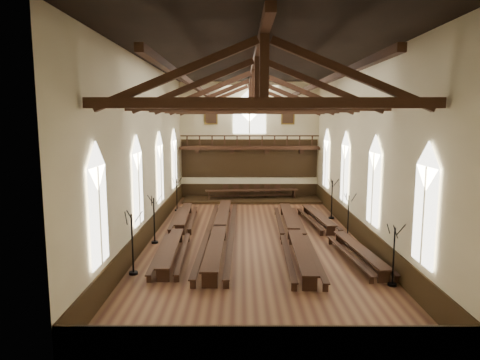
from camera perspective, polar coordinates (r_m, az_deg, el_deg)
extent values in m
plane|color=brown|center=(25.09, 1.83, -7.75)|extent=(26.00, 26.00, 0.00)
plane|color=beige|center=(37.17, 1.25, 5.29)|extent=(12.00, 0.00, 12.00)
plane|color=beige|center=(11.30, 3.94, -1.48)|extent=(12.00, 0.00, 12.00)
plane|color=beige|center=(24.75, -12.17, 3.63)|extent=(0.00, 26.00, 26.00)
plane|color=beige|center=(25.11, 15.72, 3.57)|extent=(0.00, 26.00, 26.00)
plane|color=black|center=(24.32, 1.94, 15.54)|extent=(26.00, 26.00, 0.00)
cube|color=#2E200E|center=(37.61, 1.23, -1.42)|extent=(11.90, 0.08, 1.20)
cube|color=#2E200E|center=(12.83, 3.72, -21.21)|extent=(11.90, 0.08, 1.20)
cube|color=#2E200E|center=(25.46, -11.78, -6.29)|extent=(0.08, 25.90, 1.20)
cube|color=#2E200E|center=(25.81, 15.26, -6.20)|extent=(0.08, 25.90, 1.20)
cube|color=silver|center=(16.34, -18.32, -4.57)|extent=(0.05, 1.80, 3.60)
cube|color=silver|center=(16.05, -18.60, 1.71)|extent=(0.05, 1.80, 1.80)
cylinder|color=beige|center=(16.33, -18.18, -4.58)|extent=(0.08, 0.08, 3.60)
cube|color=silver|center=(22.01, -13.43, -1.16)|extent=(0.05, 1.80, 3.60)
cube|color=silver|center=(21.79, -13.59, 3.52)|extent=(0.05, 1.80, 1.80)
cylinder|color=beige|center=(22.00, -13.33, -1.16)|extent=(0.08, 0.08, 3.60)
cube|color=silver|center=(27.81, -10.57, 0.85)|extent=(0.05, 1.80, 3.60)
cube|color=silver|center=(27.65, -10.67, 4.55)|extent=(0.05, 1.80, 1.80)
cylinder|color=beige|center=(27.81, -10.49, 0.85)|extent=(0.08, 0.08, 3.60)
cube|color=silver|center=(33.69, -8.71, 2.16)|extent=(0.05, 1.80, 3.60)
cube|color=silver|center=(33.55, -8.77, 5.22)|extent=(0.05, 1.80, 1.80)
cylinder|color=beige|center=(33.68, -8.64, 2.16)|extent=(0.08, 0.08, 3.60)
cube|color=silver|center=(16.88, 23.39, -4.43)|extent=(0.05, 1.80, 3.60)
cube|color=silver|center=(16.60, 23.74, 1.65)|extent=(0.05, 1.80, 1.80)
cylinder|color=beige|center=(16.87, 23.26, -4.44)|extent=(0.08, 0.08, 3.60)
cube|color=silver|center=(22.41, 17.37, -1.14)|extent=(0.05, 1.80, 3.60)
cube|color=silver|center=(22.20, 17.57, 3.45)|extent=(0.05, 1.80, 1.80)
cylinder|color=beige|center=(22.40, 17.27, -1.14)|extent=(0.08, 0.08, 3.60)
cube|color=silver|center=(28.14, 13.77, 0.84)|extent=(0.05, 1.80, 3.60)
cube|color=silver|center=(27.97, 13.90, 4.50)|extent=(0.05, 1.80, 1.80)
cylinder|color=beige|center=(28.13, 13.69, 0.84)|extent=(0.08, 0.08, 3.60)
cube|color=silver|center=(33.96, 11.39, 2.14)|extent=(0.05, 1.80, 3.60)
cube|color=silver|center=(33.82, 11.48, 5.18)|extent=(0.05, 1.80, 1.80)
cylinder|color=beige|center=(33.95, 11.33, 2.14)|extent=(0.08, 0.08, 3.60)
cube|color=silver|center=(37.02, 1.26, 8.06)|extent=(2.80, 0.05, 2.40)
cube|color=silver|center=(37.03, 1.27, 9.92)|extent=(2.80, 0.05, 2.80)
cylinder|color=beige|center=(36.98, 1.26, 8.06)|extent=(0.10, 0.10, 2.40)
cube|color=#371B11|center=(36.55, 1.27, 4.30)|extent=(11.80, 1.20, 0.20)
cube|color=#2E200E|center=(37.22, 1.25, 2.90)|extent=(11.80, 0.10, 3.30)
cube|color=#371B11|center=(35.96, 1.29, 5.91)|extent=(11.60, 0.12, 0.10)
cube|color=#371B11|center=(36.01, 1.29, 4.48)|extent=(11.60, 0.12, 0.10)
cube|color=#371B11|center=(37.15, -5.72, 3.93)|extent=(0.35, 0.40, 0.50)
cube|color=#371B11|center=(36.97, -1.08, 3.95)|extent=(0.35, 0.40, 0.50)
cube|color=#371B11|center=(37.03, 3.58, 3.95)|extent=(0.35, 0.40, 0.50)
cube|color=#371B11|center=(37.34, 8.19, 3.91)|extent=(0.35, 0.40, 0.50)
cube|color=brown|center=(37.11, -3.89, 8.51)|extent=(1.15, 0.06, 1.45)
cube|color=black|center=(37.07, -3.90, 8.51)|extent=(0.95, 0.04, 1.25)
cube|color=brown|center=(37.24, 6.40, 8.48)|extent=(1.15, 0.06, 1.45)
cube|color=black|center=(37.20, 6.41, 8.48)|extent=(0.95, 0.04, 1.25)
cube|color=#371B11|center=(14.14, 3.22, 10.23)|extent=(11.70, 0.35, 0.35)
cube|color=#371B11|center=(14.25, 3.26, 15.47)|extent=(0.30, 0.30, 2.40)
cube|color=#371B11|center=(14.34, -8.67, 13.73)|extent=(5.44, 0.26, 2.40)
cube|color=#371B11|center=(14.64, 14.90, 13.44)|extent=(5.44, 0.26, 2.40)
cube|color=#371B11|center=(19.13, 2.39, 9.71)|extent=(11.70, 0.35, 0.35)
cube|color=#371B11|center=(19.21, 2.41, 13.59)|extent=(0.30, 0.30, 2.40)
cube|color=#371B11|center=(19.28, -6.38, 12.34)|extent=(5.44, 0.26, 2.40)
cube|color=#371B11|center=(19.51, 11.09, 12.19)|extent=(5.44, 0.26, 2.40)
cube|color=#371B11|center=(24.13, 1.91, 9.40)|extent=(11.70, 0.35, 0.35)
cube|color=#371B11|center=(24.19, 1.92, 12.48)|extent=(0.30, 0.30, 2.40)
cube|color=#371B11|center=(24.24, -5.04, 11.50)|extent=(5.44, 0.26, 2.40)
cube|color=#371B11|center=(24.42, 8.82, 11.41)|extent=(5.44, 0.26, 2.40)
cube|color=#371B11|center=(29.12, 1.59, 9.20)|extent=(11.70, 0.35, 0.35)
cube|color=#371B11|center=(29.18, 1.60, 11.75)|extent=(0.30, 0.30, 2.40)
cube|color=#371B11|center=(29.22, -4.16, 10.95)|extent=(5.44, 0.26, 2.40)
cube|color=#371B11|center=(29.37, 7.33, 10.89)|extent=(5.44, 0.26, 2.40)
cube|color=#371B11|center=(34.12, 1.37, 9.06)|extent=(11.70, 0.35, 0.35)
cube|color=#371B11|center=(34.17, 1.38, 11.24)|extent=(0.30, 0.30, 2.40)
cube|color=#371B11|center=(34.20, -3.54, 10.55)|extent=(5.44, 0.26, 2.40)
cube|color=#371B11|center=(34.33, 6.27, 10.51)|extent=(5.44, 0.26, 2.40)
cube|color=#371B11|center=(24.32, -6.21, 12.42)|extent=(0.25, 25.70, 0.25)
cube|color=#371B11|center=(24.53, 9.98, 12.31)|extent=(0.25, 25.70, 0.25)
cube|color=#371B11|center=(24.28, 1.93, 14.84)|extent=(0.30, 25.70, 0.30)
cube|color=#371B11|center=(21.57, -9.68, -8.71)|extent=(0.94, 6.57, 0.07)
cube|color=#371B11|center=(18.93, -11.18, -12.30)|extent=(0.56, 0.10, 0.63)
cube|color=#371B11|center=(24.45, -8.49, -7.50)|extent=(0.56, 0.10, 0.63)
cube|color=#371B11|center=(21.69, -9.65, -9.80)|extent=(0.33, 5.79, 0.07)
cube|color=#371B11|center=(21.73, -11.20, -9.37)|extent=(0.55, 6.55, 0.06)
cube|color=#371B11|center=(19.03, -12.96, -12.67)|extent=(0.21, 0.07, 0.36)
cube|color=#371B11|center=(24.60, -9.82, -7.75)|extent=(0.21, 0.07, 0.36)
cube|color=#371B11|center=(21.58, -8.11, -9.41)|extent=(0.55, 6.55, 0.06)
cube|color=#371B11|center=(18.86, -9.41, -12.76)|extent=(0.21, 0.07, 0.36)
cube|color=#371B11|center=(24.48, -7.11, -7.77)|extent=(0.21, 0.07, 0.36)
cube|color=#371B11|center=(28.65, -7.19, -4.42)|extent=(0.94, 6.57, 0.07)
cube|color=#371B11|center=(25.89, -8.00, -6.60)|extent=(0.56, 0.10, 0.63)
cube|color=#371B11|center=(31.58, -6.51, -3.87)|extent=(0.56, 0.10, 0.63)
cube|color=#371B11|center=(28.74, -7.17, -5.26)|extent=(0.33, 5.79, 0.07)
cube|color=#371B11|center=(28.76, -8.33, -4.94)|extent=(0.55, 6.55, 0.06)
cube|color=#371B11|center=(25.95, -9.29, -6.90)|extent=(0.21, 0.07, 0.36)
cube|color=#371B11|center=(31.70, -7.54, -4.09)|extent=(0.21, 0.07, 0.36)
cube|color=#371B11|center=(28.67, -6.02, -4.95)|extent=(0.55, 6.55, 0.06)
cube|color=#371B11|center=(25.83, -6.71, -6.91)|extent=(0.21, 0.07, 0.36)
cube|color=#371B11|center=(31.62, -5.44, -4.09)|extent=(0.21, 0.07, 0.36)
cube|color=#371B11|center=(21.12, -3.18, -8.64)|extent=(0.86, 7.68, 0.09)
cube|color=#371B11|center=(17.99, -3.80, -13.09)|extent=(0.65, 0.10, 0.73)
cube|color=#371B11|center=(24.54, -2.71, -7.23)|extent=(0.65, 0.10, 0.73)
cube|color=#371B11|center=(21.27, -3.16, -9.94)|extent=(0.17, 6.79, 0.09)
cube|color=#371B11|center=(21.27, -5.02, -9.44)|extent=(0.40, 7.67, 0.07)
cube|color=#371B11|center=(18.06, -6.01, -13.55)|extent=(0.25, 0.08, 0.43)
cube|color=#371B11|center=(24.69, -4.29, -7.52)|extent=(0.25, 0.08, 0.43)
cube|color=#371B11|center=(21.18, -1.31, -9.48)|extent=(0.40, 7.67, 0.07)
cube|color=#371B11|center=(17.96, -1.58, -13.64)|extent=(0.25, 0.08, 0.43)
cube|color=#371B11|center=(24.61, -1.11, -7.55)|extent=(0.25, 0.08, 0.43)
cube|color=#371B11|center=(28.27, -2.33, -4.29)|extent=(0.86, 7.68, 0.09)
cube|color=#371B11|center=(25.02, -2.66, -6.92)|extent=(0.65, 0.10, 0.73)
cube|color=#371B11|center=(31.73, -2.07, -3.67)|extent=(0.65, 0.10, 0.73)
cube|color=#371B11|center=(28.39, -2.33, -5.29)|extent=(0.17, 6.79, 0.09)
cube|color=#371B11|center=(28.39, -3.70, -4.91)|extent=(0.40, 7.67, 0.07)
cube|color=#371B11|center=(25.06, -4.22, -7.28)|extent=(0.25, 0.08, 0.43)
cube|color=#371B11|center=(31.86, -3.29, -3.91)|extent=(0.25, 0.08, 0.43)
cube|color=#371B11|center=(28.32, -0.95, -4.93)|extent=(0.40, 7.67, 0.07)
cube|color=#371B11|center=(24.98, -1.09, -7.31)|extent=(0.25, 0.08, 0.43)
cube|color=#371B11|center=(31.79, -0.84, -3.92)|extent=(0.25, 0.08, 0.43)
cube|color=#371B11|center=(20.79, 8.51, -9.18)|extent=(0.93, 7.09, 0.08)
cube|color=#371B11|center=(17.95, 10.00, -13.35)|extent=(0.60, 0.10, 0.68)
cube|color=#371B11|center=(23.91, 7.37, -7.77)|extent=(0.60, 0.10, 0.68)
cube|color=#371B11|center=(20.93, 8.48, -10.39)|extent=(0.28, 6.27, 0.08)
cube|color=#371B11|center=(20.81, 6.75, -9.97)|extent=(0.50, 7.08, 0.06)
cube|color=#371B11|center=(17.88, 7.97, -13.88)|extent=(0.23, 0.08, 0.39)
cube|color=#371B11|center=(23.95, 5.84, -8.08)|extent=(0.23, 0.08, 0.39)
cube|color=#371B11|center=(20.96, 10.22, -9.91)|extent=(0.50, 7.08, 0.06)
cube|color=#371B11|center=(18.05, 12.04, -13.77)|extent=(0.23, 0.08, 0.39)
cube|color=#371B11|center=(24.07, 8.85, -8.05)|extent=(0.23, 0.08, 0.39)
cube|color=#371B11|center=(27.88, 6.29, -4.64)|extent=(0.93, 7.09, 0.08)
cube|color=#371B11|center=(24.90, 7.07, -7.12)|extent=(0.60, 0.10, 0.68)
cube|color=#371B11|center=(31.05, 5.65, -4.02)|extent=(0.60, 0.10, 0.68)
cube|color=#371B11|center=(27.98, 6.28, -5.57)|extent=(0.28, 6.27, 0.08)
cube|color=#371B11|center=(27.90, 4.99, -5.23)|extent=(0.50, 7.08, 0.06)
cube|color=#371B11|center=(24.84, 5.62, -7.48)|extent=(0.23, 0.08, 0.39)
cube|color=#371B11|center=(31.09, 4.48, -4.25)|extent=(0.23, 0.08, 0.39)
cube|color=#371B11|center=(28.00, 7.56, -5.23)|extent=(0.50, 7.08, 0.06)
cube|color=#371B11|center=(24.95, 8.52, -7.45)|extent=(0.23, 0.08, 0.39)
cube|color=#371B11|center=(31.18, 6.79, -4.25)|extent=(0.23, 0.08, 0.39)
cube|color=#371B11|center=(21.72, 14.68, -8.83)|extent=(1.21, 6.26, 0.07)
cube|color=#371B11|center=(19.27, 16.78, -12.18)|extent=(0.53, 0.12, 0.60)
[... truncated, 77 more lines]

